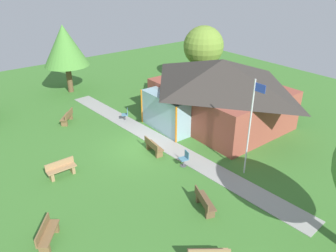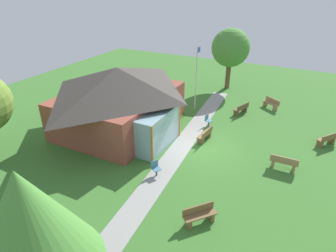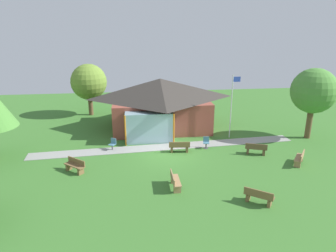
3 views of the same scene
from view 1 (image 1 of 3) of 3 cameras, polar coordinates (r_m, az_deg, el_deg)
name	(u,v)px [view 1 (image 1 of 3)]	position (r m, az deg, el deg)	size (l,w,h in m)	color
ground_plane	(143,148)	(19.35, -4.36, -3.92)	(44.00, 44.00, 0.00)	#3D752D
pavilion	(219,90)	(22.03, 8.91, 6.25)	(9.19, 8.06, 4.36)	brown
footpath	(160,142)	(19.96, -1.34, -2.77)	(19.94, 1.30, 0.03)	#999993
flagpole	(251,124)	(16.18, 14.35, 0.29)	(0.64, 0.08, 5.12)	silver
bench_rear_near_path	(153,147)	(18.64, -2.59, -3.70)	(1.54, 0.59, 0.84)	brown
bench_front_right	(47,234)	(14.02, -20.52, -17.44)	(1.46, 1.26, 0.84)	brown
bench_mid_left	(67,117)	(23.30, -17.31, 1.50)	(1.42, 1.31, 0.84)	brown
bench_front_center	(61,169)	(17.57, -18.30, -7.22)	(0.44, 1.50, 0.84)	#9E7A51
bench_mid_right	(204,202)	(14.71, 6.41, -13.18)	(1.56, 0.94, 0.84)	brown
patio_chair_west	(126,115)	(22.76, -7.46, 1.96)	(0.60, 0.60, 0.86)	teal
patio_chair_lawn_spare	(185,159)	(17.51, 2.94, -5.82)	(0.52, 0.52, 0.86)	teal
tree_west_hedge	(65,46)	(28.28, -17.74, 13.32)	(3.66, 3.66, 5.61)	brown
tree_behind_pavilion_left	(203,46)	(29.49, 6.27, 13.76)	(3.55, 3.55, 5.17)	brown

